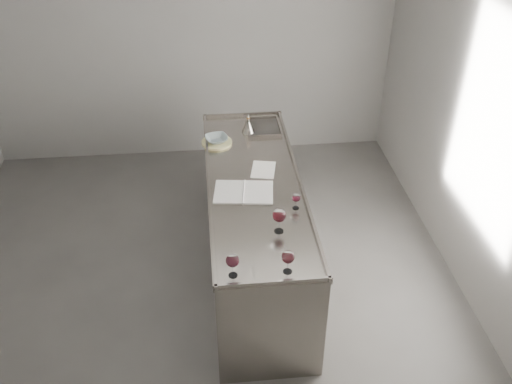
{
  "coord_description": "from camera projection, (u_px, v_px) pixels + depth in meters",
  "views": [
    {
      "loc": [
        0.12,
        -3.53,
        3.47
      ],
      "look_at": [
        0.49,
        0.04,
        1.02
      ],
      "focal_mm": 40.0,
      "sensor_mm": 36.0,
      "label": 1
    }
  ],
  "objects": [
    {
      "name": "wine_glass_small",
      "position": [
        296.0,
        198.0,
        4.26
      ],
      "size": [
        0.06,
        0.06,
        0.13
      ],
      "rotation": [
        0.0,
        0.0,
        0.35
      ],
      "color": "white",
      "rests_on": "counter"
    },
    {
      "name": "wine_funnel",
      "position": [
        248.0,
        126.0,
        5.29
      ],
      "size": [
        0.13,
        0.13,
        0.18
      ],
      "rotation": [
        0.0,
        0.0,
        -0.29
      ],
      "color": "gray",
      "rests_on": "counter"
    },
    {
      "name": "wine_glass_middle",
      "position": [
        288.0,
        257.0,
        3.66
      ],
      "size": [
        0.09,
        0.09,
        0.17
      ],
      "rotation": [
        0.0,
        0.0,
        0.05
      ],
      "color": "white",
      "rests_on": "counter"
    },
    {
      "name": "ceramic_bowl",
      "position": [
        217.0,
        139.0,
        5.11
      ],
      "size": [
        0.24,
        0.24,
        0.05
      ],
      "primitive_type": "imported",
      "rotation": [
        0.0,
        0.0,
        0.24
      ],
      "color": "#85979B",
      "rests_on": "trivet"
    },
    {
      "name": "notebook",
      "position": [
        244.0,
        192.0,
        4.48
      ],
      "size": [
        0.5,
        0.38,
        0.02
      ],
      "rotation": [
        0.0,
        0.0,
        -0.13
      ],
      "color": "white",
      "rests_on": "counter"
    },
    {
      "name": "wine_glass_left",
      "position": [
        233.0,
        261.0,
        3.63
      ],
      "size": [
        0.09,
        0.09,
        0.17
      ],
      "rotation": [
        0.0,
        0.0,
        0.43
      ],
      "color": "white",
      "rests_on": "counter"
    },
    {
      "name": "wine_glass_right",
      "position": [
        279.0,
        216.0,
        4.0
      ],
      "size": [
        0.1,
        0.1,
        0.19
      ],
      "rotation": [
        0.0,
        0.0,
        -0.33
      ],
      "color": "white",
      "rests_on": "counter"
    },
    {
      "name": "counter",
      "position": [
        255.0,
        228.0,
        4.87
      ],
      "size": [
        0.77,
        2.42,
        0.97
      ],
      "color": "gray",
      "rests_on": "ground"
    },
    {
      "name": "loose_paper_top",
      "position": [
        263.0,
        170.0,
        4.77
      ],
      "size": [
        0.24,
        0.31,
        0.0
      ],
      "primitive_type": "cube",
      "rotation": [
        0.0,
        0.0,
        -0.2
      ],
      "color": "white",
      "rests_on": "counter"
    },
    {
      "name": "trivet",
      "position": [
        217.0,
        142.0,
        5.13
      ],
      "size": [
        0.29,
        0.29,
        0.02
      ],
      "primitive_type": "cylinder",
      "rotation": [
        0.0,
        0.0,
        0.07
      ],
      "color": "#D3CA88",
      "rests_on": "counter"
    },
    {
      "name": "room_shell",
      "position": [
        189.0,
        155.0,
        4.06
      ],
      "size": [
        4.54,
        5.04,
        2.84
      ],
      "color": "#4F4D4A",
      "rests_on": "ground"
    }
  ]
}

